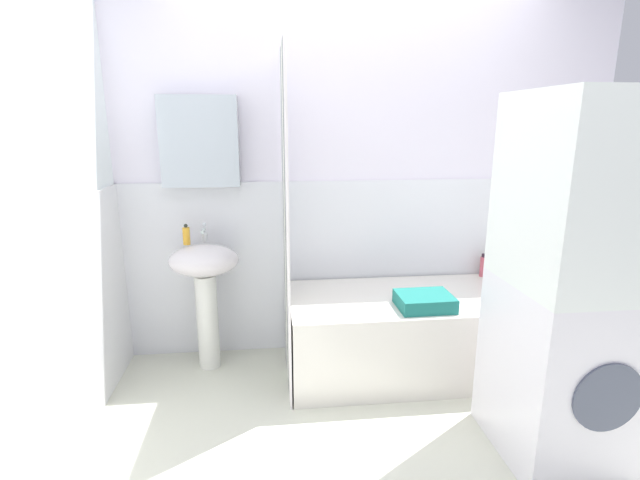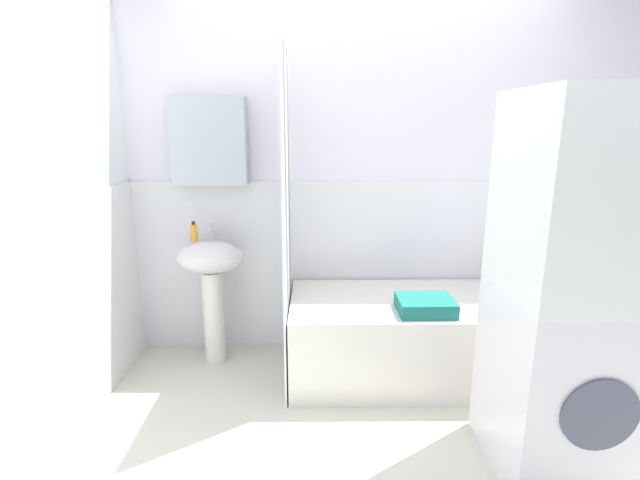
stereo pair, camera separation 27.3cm
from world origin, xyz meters
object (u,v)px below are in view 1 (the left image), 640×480
object	(u,v)px
lotion_bottle	(483,266)
washer_dryer_stack	(573,285)
bathtub	(414,333)
towel_folded	(425,301)
soap_dispenser	(186,235)
sink	(205,279)
body_wash_bottle	(499,265)

from	to	relation	value
lotion_bottle	washer_dryer_stack	xyz separation A→B (m)	(-0.13, -1.15, 0.27)
bathtub	lotion_bottle	bearing A→B (deg)	28.40
towel_folded	washer_dryer_stack	world-z (taller)	washer_dryer_stack
washer_dryer_stack	soap_dispenser	bearing A→B (deg)	151.29
lotion_bottle	bathtub	bearing A→B (deg)	-151.60
lotion_bottle	washer_dryer_stack	distance (m)	1.18
sink	towel_folded	world-z (taller)	sink
soap_dispenser	bathtub	bearing A→B (deg)	-8.33
sink	lotion_bottle	world-z (taller)	sink
sink	towel_folded	size ratio (longest dim) A/B	2.61
bathtub	towel_folded	size ratio (longest dim) A/B	5.02
bathtub	body_wash_bottle	size ratio (longest dim) A/B	8.97
lotion_bottle	washer_dryer_stack	size ratio (longest dim) A/B	0.10
body_wash_bottle	towel_folded	distance (m)	0.88
body_wash_bottle	washer_dryer_stack	world-z (taller)	washer_dryer_stack
bathtub	towel_folded	world-z (taller)	towel_folded
washer_dryer_stack	towel_folded	bearing A→B (deg)	127.31
soap_dispenser	body_wash_bottle	distance (m)	2.16
soap_dispenser	towel_folded	size ratio (longest dim) A/B	0.42
washer_dryer_stack	body_wash_bottle	bearing A→B (deg)	78.02
sink	towel_folded	bearing A→B (deg)	-16.50
bathtub	body_wash_bottle	bearing A→B (deg)	23.15
bathtub	lotion_bottle	xyz separation A→B (m)	(0.59, 0.32, 0.33)
towel_folded	bathtub	bearing A→B (deg)	86.65
sink	soap_dispenser	world-z (taller)	soap_dispenser
sink	soap_dispenser	distance (m)	0.30
body_wash_bottle	towel_folded	world-z (taller)	body_wash_bottle
soap_dispenser	towel_folded	xyz separation A→B (m)	(1.42, -0.41, -0.34)
bathtub	lotion_bottle	size ratio (longest dim) A/B	9.61
body_wash_bottle	lotion_bottle	distance (m)	0.11
lotion_bottle	washer_dryer_stack	bearing A→B (deg)	-96.37
bathtub	lotion_bottle	world-z (taller)	lotion_bottle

